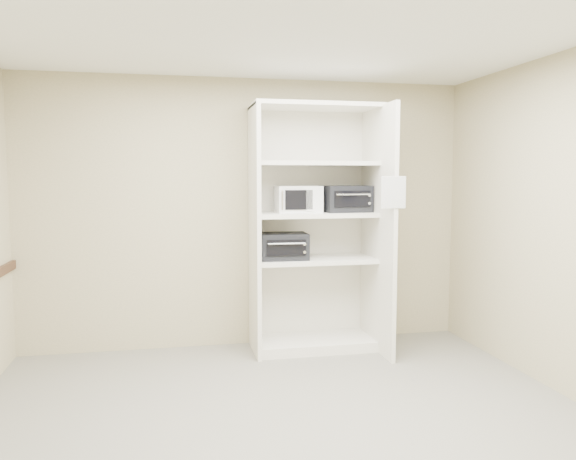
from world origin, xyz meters
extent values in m
cube|color=slate|center=(0.00, 0.00, 0.00)|extent=(4.50, 4.00, 0.01)
cube|color=white|center=(0.00, 0.00, 2.70)|extent=(4.50, 4.00, 0.01)
cube|color=tan|center=(0.00, 2.00, 1.35)|extent=(4.50, 0.02, 2.70)
cube|color=tan|center=(0.00, -2.00, 1.35)|extent=(4.50, 0.02, 2.70)
cube|color=silver|center=(0.02, 1.68, 1.20)|extent=(0.04, 0.60, 2.40)
cube|color=silver|center=(1.22, 1.53, 1.20)|extent=(0.04, 0.90, 2.40)
cube|color=silver|center=(0.62, 1.99, 1.20)|extent=(1.24, 0.02, 2.40)
cube|color=silver|center=(0.62, 1.70, 0.05)|extent=(1.16, 0.56, 0.10)
cube|color=silver|center=(0.62, 1.70, 0.90)|extent=(1.16, 0.56, 0.04)
cube|color=silver|center=(0.62, 1.70, 1.35)|extent=(1.16, 0.56, 0.04)
cube|color=silver|center=(0.62, 1.70, 1.85)|extent=(1.16, 0.56, 0.04)
cube|color=silver|center=(0.62, 1.70, 2.40)|extent=(1.24, 0.60, 0.04)
cube|color=white|center=(0.47, 1.76, 1.50)|extent=(0.44, 0.34, 0.26)
cube|color=black|center=(0.95, 1.73, 1.50)|extent=(0.48, 0.38, 0.26)
cube|color=black|center=(0.30, 1.67, 1.05)|extent=(0.47, 0.36, 0.25)
cube|color=white|center=(1.19, 1.07, 1.58)|extent=(0.22, 0.02, 0.28)
camera|label=1|loc=(-0.75, -3.66, 1.72)|focal=35.00mm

